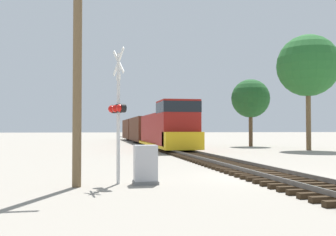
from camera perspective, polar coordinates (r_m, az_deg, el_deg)
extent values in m
plane|color=gray|center=(15.94, 14.48, -8.38)|extent=(400.00, 400.00, 0.00)
cube|color=black|center=(12.55, 22.25, -9.80)|extent=(2.60, 0.22, 0.16)
cube|color=black|center=(13.05, 20.79, -9.49)|extent=(2.60, 0.22, 0.16)
cube|color=black|center=(13.56, 19.44, -9.20)|extent=(2.60, 0.22, 0.16)
cube|color=black|center=(14.08, 18.19, -8.93)|extent=(2.60, 0.22, 0.16)
cube|color=black|center=(14.60, 17.03, -8.67)|extent=(2.60, 0.22, 0.16)
cube|color=black|center=(15.13, 15.96, -8.43)|extent=(2.60, 0.22, 0.16)
cube|color=black|center=(15.66, 14.96, -8.20)|extent=(2.60, 0.22, 0.16)
cube|color=black|center=(16.20, 14.02, -7.98)|extent=(2.60, 0.22, 0.16)
cube|color=black|center=(16.75, 13.15, -7.78)|extent=(2.60, 0.22, 0.16)
cube|color=black|center=(17.29, 12.33, -7.59)|extent=(2.60, 0.22, 0.16)
cube|color=black|center=(17.84, 11.56, -7.41)|extent=(2.60, 0.22, 0.16)
cube|color=black|center=(18.40, 10.84, -7.23)|extent=(2.60, 0.22, 0.16)
cube|color=black|center=(18.95, 10.17, -7.07)|extent=(2.60, 0.22, 0.16)
cube|color=black|center=(19.51, 9.53, -6.92)|extent=(2.60, 0.22, 0.16)
cube|color=black|center=(20.07, 8.92, -6.77)|extent=(2.60, 0.22, 0.16)
cube|color=black|center=(20.63, 8.36, -6.63)|extent=(2.60, 0.22, 0.16)
cube|color=black|center=(21.20, 7.82, -6.50)|extent=(2.60, 0.22, 0.16)
cube|color=black|center=(21.77, 7.31, -6.37)|extent=(2.60, 0.22, 0.16)
cube|color=black|center=(22.34, 6.82, -6.25)|extent=(2.60, 0.22, 0.16)
cube|color=black|center=(22.91, 6.36, -6.13)|extent=(2.60, 0.22, 0.16)
cube|color=black|center=(23.48, 5.92, -6.02)|extent=(2.60, 0.22, 0.16)
cube|color=black|center=(24.05, 5.51, -5.92)|extent=(2.60, 0.22, 0.16)
cube|color=black|center=(24.63, 5.11, -5.82)|extent=(2.60, 0.22, 0.16)
cube|color=black|center=(25.20, 4.73, -5.72)|extent=(2.60, 0.22, 0.16)
cube|color=black|center=(25.78, 4.37, -5.63)|extent=(2.60, 0.22, 0.16)
cube|color=black|center=(26.36, 4.03, -5.54)|extent=(2.60, 0.22, 0.16)
cube|color=black|center=(26.93, 3.70, -5.46)|extent=(2.60, 0.22, 0.16)
cube|color=black|center=(27.51, 3.38, -5.38)|extent=(2.60, 0.22, 0.16)
cube|color=black|center=(28.10, 3.08, -5.30)|extent=(2.60, 0.22, 0.16)
cube|color=black|center=(28.68, 2.78, -5.23)|extent=(2.60, 0.22, 0.16)
cube|color=black|center=(29.26, 2.51, -5.15)|extent=(2.60, 0.22, 0.16)
cube|color=black|center=(29.84, 2.24, -5.08)|extent=(2.60, 0.22, 0.16)
cube|color=black|center=(30.43, 1.98, -5.02)|extent=(2.60, 0.22, 0.16)
cube|color=black|center=(31.01, 1.73, -4.95)|extent=(2.60, 0.22, 0.16)
cube|color=black|center=(31.59, 1.49, -4.89)|extent=(2.60, 0.22, 0.16)
cube|color=black|center=(32.18, 1.26, -4.83)|extent=(2.60, 0.22, 0.16)
cube|color=black|center=(32.77, 1.04, -4.77)|extent=(2.60, 0.22, 0.16)
cube|color=black|center=(33.35, 0.82, -4.72)|extent=(2.60, 0.22, 0.16)
cube|color=black|center=(33.94, 0.62, -4.66)|extent=(2.60, 0.22, 0.16)
cube|color=black|center=(34.53, 0.42, -4.61)|extent=(2.60, 0.22, 0.16)
cube|color=#56514C|center=(15.62, 12.08, -7.66)|extent=(0.07, 160.00, 0.15)
cube|color=#56514C|center=(16.23, 16.78, -7.40)|extent=(0.07, 160.00, 0.15)
cube|color=maroon|center=(39.75, -1.10, -1.70)|extent=(2.52, 11.65, 3.03)
cube|color=maroon|center=(31.74, 1.41, -0.95)|extent=(2.96, 3.66, 3.89)
cube|color=black|center=(31.79, 1.41, 1.51)|extent=(2.99, 3.70, 0.86)
cube|color=gold|center=(29.97, 2.16, -3.33)|extent=(2.96, 1.66, 1.36)
cube|color=gold|center=(37.32, -0.45, -3.85)|extent=(3.02, 16.32, 0.24)
cube|color=black|center=(32.02, 1.31, -4.10)|extent=(1.58, 2.20, 1.00)
cube|color=black|center=(42.65, -1.77, -3.47)|extent=(1.58, 2.20, 1.00)
cube|color=#4C2819|center=(52.77, -3.54, -1.62)|extent=(2.81, 12.08, 3.13)
cube|color=black|center=(48.90, -2.95, -3.29)|extent=(1.58, 2.20, 0.90)
cube|color=black|center=(56.69, -4.06, -3.06)|extent=(1.58, 2.20, 0.90)
cube|color=#4C2819|center=(66.07, -5.03, -1.61)|extent=(2.81, 12.08, 3.13)
cube|color=black|center=(62.18, -4.66, -2.93)|extent=(1.58, 2.20, 0.90)
cube|color=black|center=(69.99, -5.37, -2.77)|extent=(1.58, 2.20, 0.90)
cylinder|color=silver|center=(13.70, -7.22, -0.03)|extent=(0.12, 0.12, 4.54)
cube|color=white|center=(13.89, -7.19, 8.12)|extent=(0.34, 0.88, 0.93)
cube|color=white|center=(13.89, -7.19, 8.12)|extent=(0.34, 0.88, 0.93)
cube|color=black|center=(13.71, -7.21, 1.36)|extent=(0.34, 0.83, 0.06)
cylinder|color=black|center=(14.03, -7.78, 1.29)|extent=(0.27, 0.34, 0.30)
sphere|color=red|center=(13.99, -8.15, 1.30)|extent=(0.26, 0.26, 0.26)
cylinder|color=black|center=(13.71, -7.21, 1.36)|extent=(0.27, 0.34, 0.30)
sphere|color=red|center=(13.67, -7.60, 1.37)|extent=(0.26, 0.26, 0.26)
cylinder|color=black|center=(13.39, -6.62, 1.43)|extent=(0.27, 0.34, 0.30)
sphere|color=red|center=(13.35, -7.02, 1.44)|extent=(0.26, 0.26, 0.26)
cube|color=white|center=(13.81, -7.20, 5.87)|extent=(0.14, 0.31, 0.20)
cube|color=slate|center=(13.67, -3.29, -9.31)|extent=(0.85, 0.67, 0.12)
cube|color=#ADADB2|center=(13.59, -3.29, -6.52)|extent=(0.78, 0.61, 1.22)
cylinder|color=brown|center=(13.39, -13.01, 8.48)|extent=(0.29, 0.29, 8.46)
cylinder|color=brown|center=(37.30, 19.71, 0.14)|extent=(0.43, 0.43, 5.93)
sphere|color=#236028|center=(37.72, 19.65, 7.18)|extent=(5.54, 5.54, 5.54)
cylinder|color=brown|center=(43.60, 11.91, -1.45)|extent=(0.42, 0.42, 3.97)
sphere|color=#1E5123|center=(43.72, 11.89, 2.80)|extent=(4.18, 4.18, 4.18)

